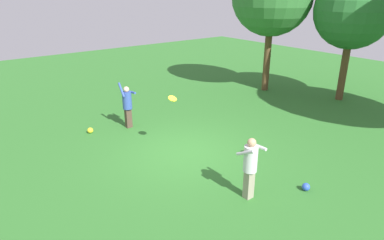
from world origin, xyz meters
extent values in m
plane|color=#2D6B28|center=(0.00, 0.00, 0.00)|extent=(40.00, 40.00, 0.00)
cube|color=#4C382D|center=(-3.01, -0.39, 0.37)|extent=(0.19, 0.22, 0.75)
cylinder|color=#334C9E|center=(-3.01, -0.39, 1.07)|extent=(0.34, 0.34, 0.65)
sphere|color=beige|center=(-3.01, -0.39, 1.49)|extent=(0.21, 0.21, 0.21)
cylinder|color=#334C9E|center=(-3.02, -0.19, 1.35)|extent=(0.56, 0.11, 0.12)
cylinder|color=#334C9E|center=(-3.00, -0.59, 1.51)|extent=(0.38, 0.10, 0.50)
cube|color=gray|center=(2.98, -0.21, 0.38)|extent=(0.19, 0.22, 0.77)
cylinder|color=silver|center=(2.98, -0.21, 1.10)|extent=(0.34, 0.34, 0.67)
sphere|color=tan|center=(2.98, -0.21, 1.53)|extent=(0.22, 0.22, 0.22)
cylinder|color=silver|center=(2.98, -0.41, 1.32)|extent=(0.54, 0.08, 0.33)
cylinder|color=silver|center=(2.98, -0.01, 1.38)|extent=(0.57, 0.09, 0.10)
cylinder|color=yellow|center=(-0.26, -0.24, 1.81)|extent=(0.31, 0.32, 0.13)
sphere|color=orange|center=(1.27, 1.55, 0.10)|extent=(0.20, 0.20, 0.20)
sphere|color=blue|center=(3.69, 1.22, 0.10)|extent=(0.21, 0.21, 0.21)
sphere|color=yellow|center=(-3.37, -1.77, 0.11)|extent=(0.21, 0.21, 0.21)
cylinder|color=brown|center=(0.03, 9.16, 1.52)|extent=(0.33, 0.33, 3.04)
sphere|color=#28662D|center=(0.03, 9.16, 4.04)|extent=(3.34, 3.34, 3.34)
cylinder|color=brown|center=(-3.24, 7.62, 1.74)|extent=(0.34, 0.34, 3.48)
camera|label=1|loc=(7.83, -5.76, 4.94)|focal=31.54mm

